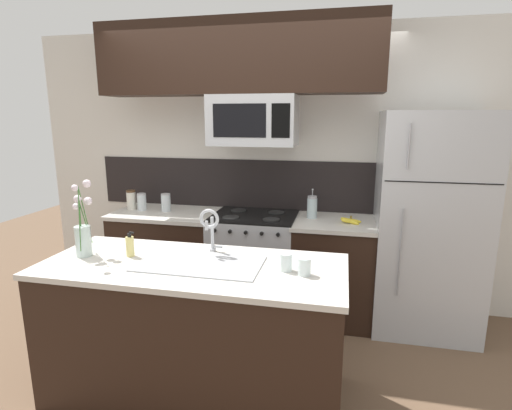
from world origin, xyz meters
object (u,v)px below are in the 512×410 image
Objects in this scene: french_press at (312,207)px; dish_soap_bottle at (130,246)px; stove_range at (254,263)px; storage_jar_short at (166,202)px; sink_faucet at (210,225)px; refrigerator at (428,224)px; storage_jar_medium at (142,202)px; storage_jar_tall at (131,200)px; drinking_glass at (286,262)px; banana_bunch at (351,221)px; microwave at (254,120)px; spare_glass at (304,267)px; flower_vase at (83,235)px.

french_press is 1.66m from dish_soap_bottle.
storage_jar_short is (-0.87, 0.02, 0.53)m from stove_range.
storage_jar_short is 1.27m from dish_soap_bottle.
french_press is 1.25m from sink_faucet.
refrigerator reaches higher than storage_jar_medium.
storage_jar_tall reaches higher than drinking_glass.
drinking_glass is at bearing -1.74° from dish_soap_bottle.
stove_range is 1.42m from drinking_glass.
storage_jar_medium reaches higher than banana_bunch.
stove_range is 1.35m from storage_jar_tall.
dish_soap_bottle is at bearing -148.92° from refrigerator.
storage_jar_tall is 2.10m from banana_bunch.
french_press is (0.52, 0.08, -0.76)m from microwave.
storage_jar_medium is at bearing -179.88° from refrigerator.
stove_range is at bearing 86.74° from sink_faucet.
storage_jar_medium is 1.56× the size of drinking_glass.
spare_glass is at bearing -35.73° from storage_jar_tall.
refrigerator is 11.19× the size of storage_jar_medium.
spare_glass is (1.14, -0.07, -0.02)m from dish_soap_bottle.
storage_jar_short reaches higher than dish_soap_bottle.
refrigerator is at bearing 31.08° from dish_soap_bottle.
microwave reaches higher than dish_soap_bottle.
spare_glass is (0.58, -1.26, -0.81)m from microwave.
storage_jar_short is (-2.36, 0.00, 0.07)m from refrigerator.
microwave is 4.37× the size of storage_jar_short.
refrigerator is 2.67m from flower_vase.
storage_jar_short is 0.56× the size of sink_faucet.
refrigerator is (1.49, 0.02, 0.46)m from stove_range.
storage_jar_medium is 1.64× the size of spare_glass.
stove_range is at bearing 114.48° from spare_glass.
sink_faucet is at bearing -42.31° from storage_jar_tall.
spare_glass is (0.58, -1.28, 0.50)m from stove_range.
stove_range is 0.98m from banana_bunch.
refrigerator is at bearing -0.23° from storage_jar_tall.
storage_jar_short is 1.69× the size of spare_glass.
spare_glass is at bearing -20.21° from sink_faucet.
storage_jar_tall is 0.70× the size of french_press.
french_press is 1.30m from drinking_glass.
storage_jar_short is (0.37, -0.01, -0.01)m from storage_jar_tall.
storage_jar_tall reaches higher than stove_range.
dish_soap_bottle reaches higher than stove_range.
microwave reaches higher than refrigerator.
storage_jar_short is at bearing 2.20° from storage_jar_medium.
flower_vase is (-0.79, -0.22, -0.05)m from sink_faucet.
microwave is at bearing 86.67° from sink_faucet.
banana_bunch is (1.73, -0.08, -0.06)m from storage_jar_short.
flower_vase is at bearing -135.88° from french_press.
drinking_glass is 1.05× the size of spare_glass.
storage_jar_short is at bearing 177.04° from microwave.
storage_jar_short reaches higher than drinking_glass.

